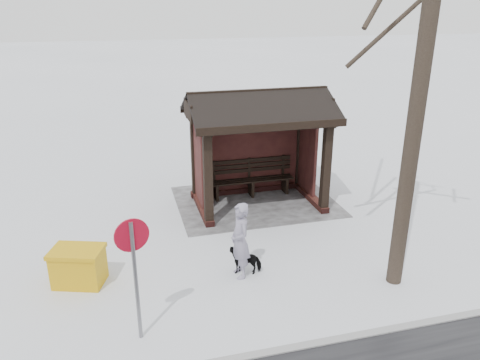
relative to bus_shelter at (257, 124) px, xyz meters
The scene contains 8 objects.
ground 2.17m from the bus_shelter, 90.00° to the left, with size 120.00×120.00×0.00m, color silver.
kerb 6.05m from the bus_shelter, 90.00° to the left, with size 120.00×0.15×0.06m, color gray.
trampled_patch 2.16m from the bus_shelter, 90.00° to the right, with size 4.20×3.20×0.02m, color gray.
bus_shelter is the anchor object (origin of this frame).
pedestrian 3.91m from the bus_shelter, 68.43° to the left, with size 0.56×0.37×1.54m, color gray.
dog 3.98m from the bus_shelter, 69.87° to the left, with size 0.29×0.63×0.54m, color black.
grit_bin 5.55m from the bus_shelter, 33.20° to the left, with size 1.12×0.93×0.74m.
road_sign 5.85m from the bus_shelter, 54.61° to the left, with size 0.53×0.16×2.11m.
Camera 1 is at (3.40, 10.99, 5.09)m, focal length 35.00 mm.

